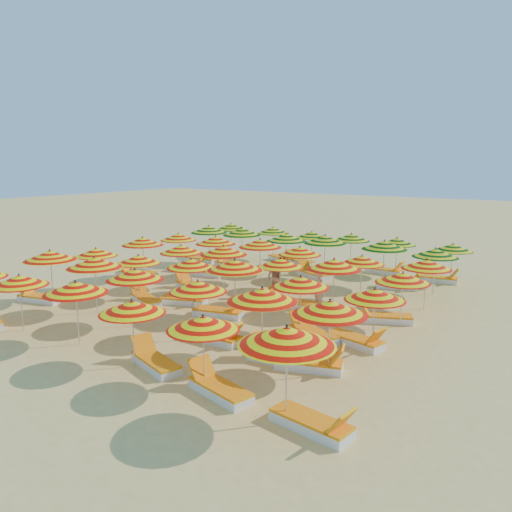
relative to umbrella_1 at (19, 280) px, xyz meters
The scene contains 71 objects.
ground 8.06m from the umbrella_1, 62.00° to the left, with size 120.00×120.00×0.00m, color #EAC268.
umbrella_1 is the anchor object (origin of this frame).
umbrella_2 2.46m from the umbrella_1, ahead, with size 2.01×2.01×1.92m.
umbrella_3 4.96m from the umbrella_1, ahead, with size 2.16×2.16×1.79m.
umbrella_4 7.26m from the umbrella_1, ahead, with size 1.91×1.91×1.79m.
umbrella_5 9.63m from the umbrella_1, ahead, with size 2.10×2.10×2.08m.
umbrella_6 3.15m from the umbrella_1, 129.75° to the left, with size 2.22×2.22×2.05m.
umbrella_7 2.57m from the umbrella_1, 82.37° to the left, with size 2.18×2.18×2.03m.
umbrella_8 3.46m from the umbrella_1, 42.37° to the left, with size 1.94×1.94×1.91m.
umbrella_9 5.60m from the umbrella_1, 26.82° to the left, with size 2.17×2.17×1.82m.
umbrella_10 7.75m from the umbrella_1, 17.36° to the left, with size 2.02×2.02×2.00m.
umbrella_11 9.61m from the umbrella_1, 14.25° to the left, with size 2.37×2.37×1.95m.
umbrella_12 5.06m from the umbrella_1, 115.26° to the left, with size 1.84×1.84×1.80m.
umbrella_13 4.55m from the umbrella_1, 85.74° to the left, with size 1.74×1.74×1.79m.
umbrella_14 5.56m from the umbrella_1, 61.41° to the left, with size 2.03×2.03×1.84m.
umbrella_15 6.70m from the umbrella_1, 45.97° to the left, with size 2.54×2.54×2.05m.
umbrella_16 8.60m from the umbrella_1, 32.26° to the left, with size 2.27×2.27×1.86m.
umbrella_17 10.65m from the umbrella_1, 25.61° to the left, with size 2.12×2.12×1.81m.
umbrella_18 7.35m from the umbrella_1, 106.49° to the left, with size 2.33×2.33×1.95m.
umbrella_19 6.79m from the umbrella_1, 86.16° to the left, with size 2.15×2.15×1.88m.
umbrella_20 7.45m from the umbrella_1, 70.65° to the left, with size 2.02×2.02×2.00m.
umbrella_21 8.67m from the umbrella_1, 54.04° to the left, with size 1.82×1.82×1.78m.
umbrella_22 10.09m from the umbrella_1, 44.49° to the left, with size 2.41×2.41×1.98m.
umbrella_23 11.88m from the umbrella_1, 36.01° to the left, with size 2.18×2.18×1.82m.
umbrella_24 9.62m from the umbrella_1, 102.70° to the left, with size 2.24×2.24×1.84m.
umbrella_25 9.18m from the umbrella_1, 87.81° to the left, with size 2.29×2.29×1.94m.
umbrella_26 9.76m from the umbrella_1, 74.40° to the left, with size 2.14×2.14×1.98m.
umbrella_27 10.37m from the umbrella_1, 63.38° to the left, with size 2.20×2.20×1.85m.
umbrella_28 11.73m from the umbrella_1, 51.07° to the left, with size 1.91×1.91×1.79m.
umbrella_29 13.47m from the umbrella_1, 43.99° to the left, with size 1.99×1.99×1.87m.
umbrella_30 11.64m from the umbrella_1, 99.52° to the left, with size 2.23×2.23×2.01m.
umbrella_31 11.51m from the umbrella_1, 89.29° to the left, with size 2.52×2.52×2.05m.
umbrella_32 11.87m from the umbrella_1, 77.17° to the left, with size 2.11×2.11×1.97m.
umbrella_33 12.46m from the umbrella_1, 68.13° to the left, with size 2.56×2.56×2.05m.
umbrella_34 13.72m from the umbrella_1, 57.59° to the left, with size 1.93×1.93×2.05m.
umbrella_35 14.97m from the umbrella_1, 51.12° to the left, with size 2.37×2.37×1.90m.
umbrella_36 13.93m from the umbrella_1, 99.13° to the left, with size 2.11×2.11×1.88m.
umbrella_37 14.04m from the umbrella_1, 88.52° to the left, with size 2.24×2.24×1.83m.
umbrella_38 14.32m from the umbrella_1, 79.26° to the left, with size 1.91×1.91×1.77m.
umbrella_39 14.63m from the umbrella_1, 70.29° to the left, with size 2.33×2.33×1.88m.
umbrella_40 15.78m from the umbrella_1, 63.54° to the left, with size 2.07×2.07×1.81m.
umbrella_41 16.89m from the umbrella_1, 55.62° to the left, with size 1.78×1.78×1.79m.
lounger_1 5.66m from the umbrella_1, ahead, with size 1.83×1.08×0.69m.
lounger_2 7.90m from the umbrella_1, ahead, with size 1.82×0.98×0.69m.
lounger_3 10.33m from the umbrella_1, ahead, with size 1.80×0.83×0.69m.
lounger_4 3.73m from the umbrella_1, 139.55° to the left, with size 1.82×0.97×0.69m.
lounger_5 6.33m from the umbrella_1, 24.68° to the left, with size 1.74×0.59×0.69m.
lounger_6 8.36m from the umbrella_1, 16.45° to the left, with size 1.78×0.75×0.69m.
lounger_7 9.24m from the umbrella_1, 15.18° to the left, with size 1.83×1.09×0.69m.
lounger_8 4.65m from the umbrella_1, 78.97° to the left, with size 1.82×1.18×0.69m.
lounger_9 5.68m from the umbrella_1, 66.90° to the left, with size 1.83×1.13×0.69m.
lounger_10 6.36m from the umbrella_1, 47.88° to the left, with size 1.82×1.00×0.69m.
lounger_11 9.08m from the umbrella_1, 29.82° to the left, with size 1.82×1.22×0.69m.
lounger_12 10.31m from the umbrella_1, 26.95° to the left, with size 1.82×0.97×0.69m.
lounger_13 7.84m from the umbrella_1, 110.37° to the left, with size 1.83×1.10×0.69m.
lounger_14 7.05m from the umbrella_1, 82.02° to the left, with size 1.82×0.97×0.69m.
lounger_15 9.06m from the umbrella_1, 51.29° to the left, with size 1.76×0.65×0.69m.
lounger_16 11.59m from the umbrella_1, 38.37° to the left, with size 1.82×1.23×0.69m.
lounger_17 9.55m from the umbrella_1, 99.26° to the left, with size 1.83×1.08×0.69m.
lounger_18 9.22m from the umbrella_1, 91.56° to the left, with size 1.80×0.84×0.69m.
lounger_19 11.80m from the umbrella_1, 101.96° to the left, with size 1.78×0.75×0.69m.
lounger_20 11.46m from the umbrella_1, 92.30° to the left, with size 1.77×0.72×0.69m.
lounger_21 12.37m from the umbrella_1, 70.78° to the left, with size 1.82×1.24×0.69m.
lounger_22 14.24m from the umbrella_1, 55.88° to the left, with size 1.83×1.11×0.69m.
lounger_23 14.09m from the umbrella_1, 86.09° to the left, with size 1.82×1.25×0.69m.
lounger_24 14.13m from the umbrella_1, 81.52° to the left, with size 1.83×1.14×0.69m.
lounger_25 14.39m from the umbrella_1, 71.96° to the left, with size 1.83×1.09×0.69m.
lounger_26 15.66m from the umbrella_1, 65.23° to the left, with size 1.74×0.62×0.69m.
lounger_27 16.60m from the umbrella_1, 56.88° to the left, with size 1.81×0.87×0.69m.
beachgoer_a 9.91m from the umbrella_1, 48.77° to the left, with size 0.49×0.32×1.34m, color tan.
beachgoer_b 9.02m from the umbrella_1, 61.30° to the left, with size 0.71×0.55×1.46m, color tan.
Camera 1 is at (10.61, -15.22, 5.18)m, focal length 35.00 mm.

